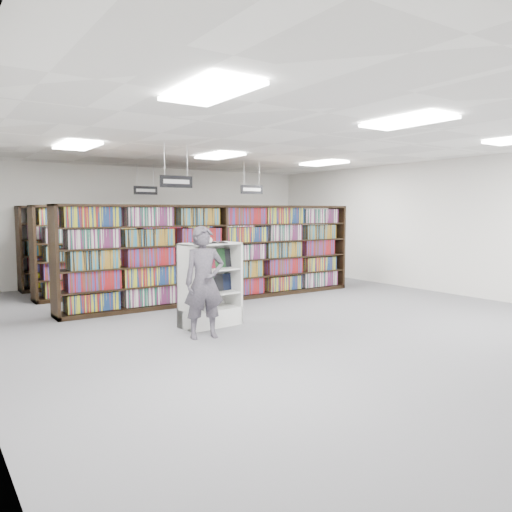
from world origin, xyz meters
TOP-DOWN VIEW (x-y plane):
  - floor at (0.00, 0.00)m, footprint 12.00×12.00m
  - ceiling at (0.00, 0.00)m, footprint 10.00×12.00m
  - wall_back at (0.00, 6.00)m, footprint 10.00×0.10m
  - wall_right at (5.00, 0.00)m, footprint 0.10×12.00m
  - bookshelf_row_near at (0.00, 2.00)m, footprint 7.00×0.60m
  - bookshelf_row_mid at (0.00, 4.00)m, footprint 7.00×0.60m
  - bookshelf_row_far at (0.00, 5.70)m, footprint 7.00×0.60m
  - aisle_sign_left at (-1.50, 1.00)m, footprint 0.65×0.02m
  - aisle_sign_right at (1.50, 3.00)m, footprint 0.65×0.02m
  - aisle_sign_center at (-0.50, 5.00)m, footprint 0.65×0.02m
  - troffer_front_left at (-3.00, -3.00)m, footprint 0.60×1.20m
  - troffer_front_center at (0.00, -3.00)m, footprint 0.60×1.20m
  - troffer_back_left at (-3.00, 2.00)m, footprint 0.60×1.20m
  - troffer_back_center at (0.00, 2.00)m, footprint 0.60×1.20m
  - troffer_back_right at (3.00, 2.00)m, footprint 0.60×1.20m
  - endcap_display at (-1.39, -0.02)m, footprint 1.07×0.62m
  - open_book at (-1.44, -0.09)m, footprint 0.65×0.48m
  - shopper at (-1.85, -0.70)m, footprint 0.71×0.55m

SIDE VIEW (x-z plane):
  - floor at x=0.00m, z-range 0.00..0.00m
  - endcap_display at x=-1.39m, z-range -0.23..1.20m
  - shopper at x=-1.85m, z-range 0.00..1.74m
  - bookshelf_row_near at x=0.00m, z-range 0.00..2.10m
  - bookshelf_row_mid at x=0.00m, z-range 0.00..2.10m
  - bookshelf_row_far at x=0.00m, z-range 0.00..2.10m
  - open_book at x=-1.44m, z-range 1.40..1.53m
  - wall_back at x=0.00m, z-range 0.00..3.20m
  - wall_right at x=5.00m, z-range 0.00..3.20m
  - aisle_sign_left at x=-1.50m, z-range 2.13..2.93m
  - aisle_sign_right at x=1.50m, z-range 2.13..2.93m
  - aisle_sign_center at x=-0.50m, z-range 2.13..2.93m
  - troffer_front_left at x=-3.00m, z-range 3.14..3.18m
  - troffer_front_center at x=0.00m, z-range 3.14..3.18m
  - troffer_back_left at x=-3.00m, z-range 3.14..3.18m
  - troffer_back_center at x=0.00m, z-range 3.14..3.18m
  - troffer_back_right at x=3.00m, z-range 3.14..3.18m
  - ceiling at x=0.00m, z-range 3.15..3.25m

